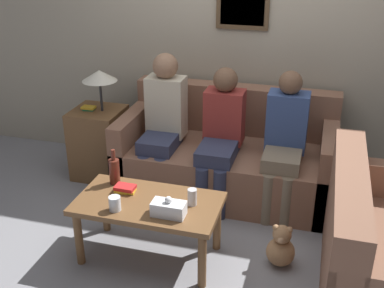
% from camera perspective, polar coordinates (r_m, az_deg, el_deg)
% --- Properties ---
extents(ground_plane, '(16.00, 16.00, 0.00)m').
position_cam_1_polar(ground_plane, '(4.13, 2.47, -8.81)').
color(ground_plane, gray).
extents(wall_back, '(9.00, 0.08, 2.60)m').
position_cam_1_polar(wall_back, '(4.59, 5.95, 12.26)').
color(wall_back, '#9E937F').
rests_on(wall_back, ground_plane).
extents(couch_main, '(1.91, 0.95, 0.91)m').
position_cam_1_polar(couch_main, '(4.46, 4.24, -1.61)').
color(couch_main, brown).
rests_on(couch_main, ground_plane).
extents(coffee_table, '(1.04, 0.56, 0.47)m').
position_cam_1_polar(coffee_table, '(3.51, -5.18, -7.74)').
color(coffee_table, brown).
rests_on(coffee_table, ground_plane).
extents(side_table_with_lamp, '(0.46, 0.46, 1.07)m').
position_cam_1_polar(side_table_with_lamp, '(4.74, -10.91, 0.65)').
color(side_table_with_lamp, brown).
rests_on(side_table_with_lamp, ground_plane).
extents(wine_bottle, '(0.08, 0.08, 0.28)m').
position_cam_1_polar(wine_bottle, '(3.68, -9.19, -3.14)').
color(wine_bottle, '#562319').
rests_on(wine_bottle, coffee_table).
extents(drinking_glass, '(0.08, 0.08, 0.10)m').
position_cam_1_polar(drinking_glass, '(3.38, -9.14, -6.97)').
color(drinking_glass, silver).
rests_on(drinking_glass, coffee_table).
extents(book_stack, '(0.16, 0.11, 0.05)m').
position_cam_1_polar(book_stack, '(3.60, -7.93, -5.26)').
color(book_stack, gold).
rests_on(book_stack, coffee_table).
extents(soda_can, '(0.07, 0.07, 0.12)m').
position_cam_1_polar(soda_can, '(3.39, 0.03, -6.30)').
color(soda_can, '#BCBCC1').
rests_on(soda_can, coffee_table).
extents(tissue_box, '(0.23, 0.12, 0.15)m').
position_cam_1_polar(tissue_box, '(3.28, -2.78, -7.63)').
color(tissue_box, silver).
rests_on(tissue_box, coffee_table).
extents(person_left, '(0.34, 0.58, 1.26)m').
position_cam_1_polar(person_left, '(4.31, -3.46, 3.05)').
color(person_left, '#2D334C').
rests_on(person_left, ground_plane).
extents(person_middle, '(0.34, 0.63, 1.18)m').
position_cam_1_polar(person_middle, '(4.16, 3.45, 1.46)').
color(person_middle, '#2D334C').
rests_on(person_middle, ground_plane).
extents(person_right, '(0.34, 0.58, 1.20)m').
position_cam_1_polar(person_right, '(4.09, 10.94, 0.71)').
color(person_right, '#756651').
rests_on(person_right, ground_plane).
extents(teddy_bear, '(0.21, 0.21, 0.33)m').
position_cam_1_polar(teddy_bear, '(3.62, 10.48, -11.99)').
color(teddy_bear, '#A87A51').
rests_on(teddy_bear, ground_plane).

